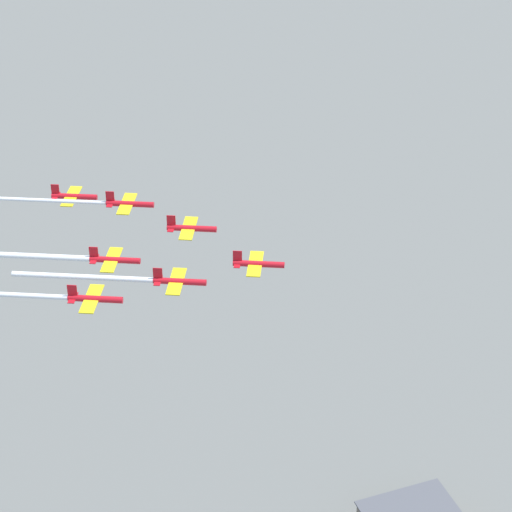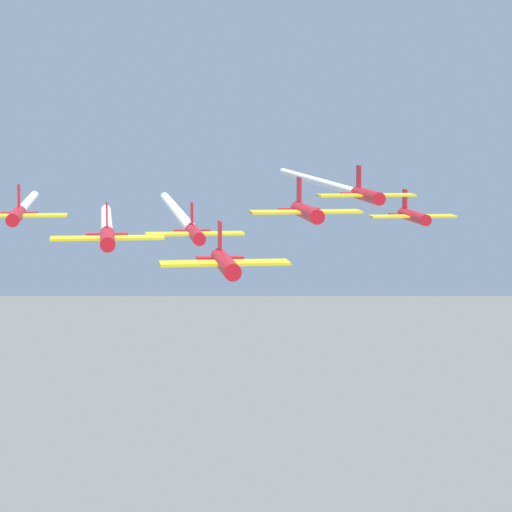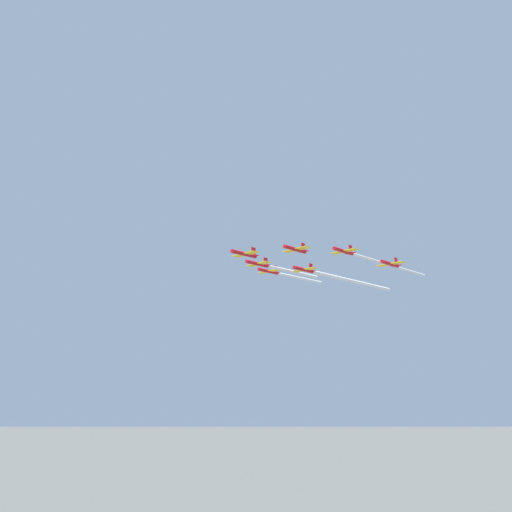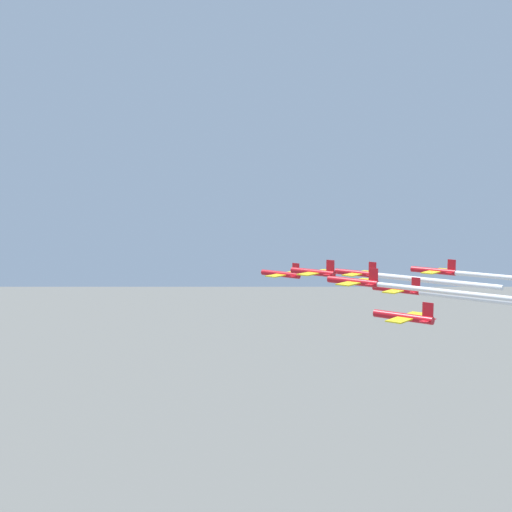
# 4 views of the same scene
# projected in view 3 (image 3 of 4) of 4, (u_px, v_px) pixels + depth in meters

# --- Properties ---
(jet_0) EXTENTS (10.55, 10.30, 3.61)m
(jet_0) POSITION_uv_depth(u_px,v_px,m) (245.00, 254.00, 162.43)
(jet_0) COLOR red
(jet_1) EXTENTS (10.55, 10.30, 3.61)m
(jet_1) POSITION_uv_depth(u_px,v_px,m) (296.00, 249.00, 167.42)
(jet_1) COLOR red
(jet_2) EXTENTS (10.55, 10.30, 3.61)m
(jet_2) POSITION_uv_depth(u_px,v_px,m) (258.00, 264.00, 179.12)
(jet_2) COLOR red
(jet_3) EXTENTS (10.55, 10.30, 3.61)m
(jet_3) POSITION_uv_depth(u_px,v_px,m) (344.00, 251.00, 171.88)
(jet_3) COLOR red
(jet_4) EXTENTS (10.55, 10.30, 3.61)m
(jet_4) POSITION_uv_depth(u_px,v_px,m) (304.00, 270.00, 183.19)
(jet_4) COLOR red
(jet_5) EXTENTS (10.55, 10.30, 3.61)m
(jet_5) POSITION_uv_depth(u_px,v_px,m) (269.00, 271.00, 195.88)
(jet_5) COLOR red
(jet_6) EXTENTS (10.55, 10.30, 3.61)m
(jet_6) POSITION_uv_depth(u_px,v_px,m) (390.00, 264.00, 175.39)
(jet_6) COLOR red
(smoke_trail_2) EXTENTS (26.81, 13.32, 1.15)m
(smoke_trail_2) POSITION_uv_depth(u_px,v_px,m) (293.00, 272.00, 192.52)
(smoke_trail_2) COLOR white
(smoke_trail_3) EXTENTS (48.98, 23.49, 0.89)m
(smoke_trail_3) POSITION_uv_depth(u_px,v_px,m) (392.00, 266.00, 193.75)
(smoke_trail_3) COLOR white
(smoke_trail_4) EXTENTS (50.02, 24.27, 1.31)m
(smoke_trail_4) POSITION_uv_depth(u_px,v_px,m) (354.00, 281.00, 205.39)
(smoke_trail_4) COLOR white
(smoke_trail_5) EXTENTS (26.10, 12.92, 1.04)m
(smoke_trail_5) POSITION_uv_depth(u_px,v_px,m) (300.00, 278.00, 209.03)
(smoke_trail_5) COLOR white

